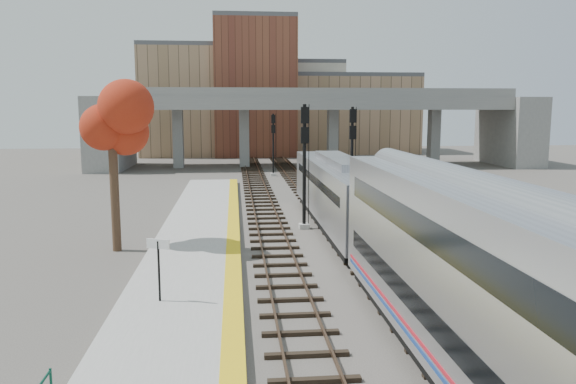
{
  "coord_description": "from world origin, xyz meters",
  "views": [
    {
      "loc": [
        -5.23,
        -24.26,
        7.21
      ],
      "look_at": [
        -2.23,
        6.99,
        2.5
      ],
      "focal_mm": 35.0,
      "sensor_mm": 36.0,
      "label": 1
    }
  ],
  "objects_px": {
    "locomotive": "(339,191)",
    "car_b": "(431,179)",
    "tree": "(111,120)",
    "car_c": "(453,174)",
    "coach": "(549,331)",
    "signal_mast_mid": "(352,159)",
    "car_a": "(430,183)",
    "signal_mast_far": "(273,146)",
    "signal_mast_near": "(304,167)"
  },
  "relations": [
    {
      "from": "locomotive",
      "to": "car_b",
      "type": "distance_m",
      "value": 21.32
    },
    {
      "from": "tree",
      "to": "car_c",
      "type": "height_order",
      "value": "tree"
    },
    {
      "from": "coach",
      "to": "car_c",
      "type": "bearing_deg",
      "value": 70.47
    },
    {
      "from": "car_b",
      "to": "car_c",
      "type": "relative_size",
      "value": 0.88
    },
    {
      "from": "signal_mast_mid",
      "to": "car_c",
      "type": "bearing_deg",
      "value": 48.0
    },
    {
      "from": "coach",
      "to": "signal_mast_mid",
      "type": "relative_size",
      "value": 3.43
    },
    {
      "from": "locomotive",
      "to": "car_a",
      "type": "distance_m",
      "value": 18.89
    },
    {
      "from": "signal_mast_far",
      "to": "car_b",
      "type": "bearing_deg",
      "value": -32.96
    },
    {
      "from": "signal_mast_near",
      "to": "car_c",
      "type": "relative_size",
      "value": 1.75
    },
    {
      "from": "signal_mast_mid",
      "to": "signal_mast_far",
      "type": "distance_m",
      "value": 21.14
    },
    {
      "from": "signal_mast_near",
      "to": "car_c",
      "type": "distance_m",
      "value": 27.35
    },
    {
      "from": "tree",
      "to": "coach",
      "type": "bearing_deg",
      "value": -56.38
    },
    {
      "from": "signal_mast_near",
      "to": "signal_mast_mid",
      "type": "height_order",
      "value": "signal_mast_near"
    },
    {
      "from": "signal_mast_mid",
      "to": "car_b",
      "type": "distance_m",
      "value": 15.6
    },
    {
      "from": "tree",
      "to": "car_c",
      "type": "xyz_separation_m",
      "value": [
        27.67,
        25.04,
        -5.99
      ]
    },
    {
      "from": "car_a",
      "to": "signal_mast_mid",
      "type": "bearing_deg",
      "value": -141.28
    },
    {
      "from": "car_a",
      "to": "car_b",
      "type": "distance_m",
      "value": 2.53
    },
    {
      "from": "signal_mast_far",
      "to": "car_c",
      "type": "height_order",
      "value": "signal_mast_far"
    },
    {
      "from": "signal_mast_near",
      "to": "signal_mast_far",
      "type": "xyz_separation_m",
      "value": [
        0.0,
        26.6,
        -0.56
      ]
    },
    {
      "from": "signal_mast_mid",
      "to": "coach",
      "type": "bearing_deg",
      "value": -94.01
    },
    {
      "from": "locomotive",
      "to": "signal_mast_near",
      "type": "bearing_deg",
      "value": 177.38
    },
    {
      "from": "car_c",
      "to": "coach",
      "type": "bearing_deg",
      "value": -95.95
    },
    {
      "from": "tree",
      "to": "car_a",
      "type": "bearing_deg",
      "value": 39.75
    },
    {
      "from": "signal_mast_far",
      "to": "car_a",
      "type": "bearing_deg",
      "value": -41.1
    },
    {
      "from": "coach",
      "to": "car_b",
      "type": "relative_size",
      "value": 6.7
    },
    {
      "from": "car_b",
      "to": "car_c",
      "type": "bearing_deg",
      "value": 22.33
    },
    {
      "from": "car_c",
      "to": "signal_mast_far",
      "type": "bearing_deg",
      "value": 175.17
    },
    {
      "from": "tree",
      "to": "signal_mast_far",
      "type": "bearing_deg",
      "value": 71.8
    },
    {
      "from": "car_b",
      "to": "car_c",
      "type": "distance_m",
      "value": 4.77
    },
    {
      "from": "signal_mast_mid",
      "to": "car_a",
      "type": "xyz_separation_m",
      "value": [
        9.06,
        9.26,
        -3.1
      ]
    },
    {
      "from": "locomotive",
      "to": "signal_mast_mid",
      "type": "bearing_deg",
      "value": 71.45
    },
    {
      "from": "signal_mast_near",
      "to": "car_a",
      "type": "xyz_separation_m",
      "value": [
        13.16,
        15.12,
        -3.19
      ]
    },
    {
      "from": "signal_mast_near",
      "to": "car_a",
      "type": "height_order",
      "value": "signal_mast_near"
    },
    {
      "from": "car_b",
      "to": "tree",
      "type": "bearing_deg",
      "value": -159.55
    },
    {
      "from": "tree",
      "to": "car_c",
      "type": "distance_m",
      "value": 37.8
    },
    {
      "from": "coach",
      "to": "car_a",
      "type": "bearing_deg",
      "value": 73.7
    },
    {
      "from": "coach",
      "to": "tree",
      "type": "relative_size",
      "value": 2.79
    },
    {
      "from": "locomotive",
      "to": "tree",
      "type": "xyz_separation_m",
      "value": [
        -12.25,
        -4.18,
        4.36
      ]
    },
    {
      "from": "tree",
      "to": "car_a",
      "type": "height_order",
      "value": "tree"
    },
    {
      "from": "locomotive",
      "to": "coach",
      "type": "relative_size",
      "value": 0.76
    },
    {
      "from": "signal_mast_far",
      "to": "car_a",
      "type": "distance_m",
      "value": 17.66
    },
    {
      "from": "signal_mast_far",
      "to": "tree",
      "type": "xyz_separation_m",
      "value": [
        -10.15,
        -30.87,
        3.44
      ]
    },
    {
      "from": "signal_mast_far",
      "to": "car_b",
      "type": "distance_m",
      "value": 16.97
    },
    {
      "from": "locomotive",
      "to": "coach",
      "type": "xyz_separation_m",
      "value": [
        -0.0,
        -22.61,
        0.52
      ]
    },
    {
      "from": "coach",
      "to": "car_a",
      "type": "xyz_separation_m",
      "value": [
        11.06,
        37.82,
        -2.23
      ]
    },
    {
      "from": "car_c",
      "to": "car_a",
      "type": "bearing_deg",
      "value": -114.07
    },
    {
      "from": "locomotive",
      "to": "car_a",
      "type": "height_order",
      "value": "locomotive"
    },
    {
      "from": "coach",
      "to": "signal_mast_far",
      "type": "xyz_separation_m",
      "value": [
        -2.1,
        49.3,
        0.4
      ]
    },
    {
      "from": "signal_mast_mid",
      "to": "signal_mast_far",
      "type": "relative_size",
      "value": 1.1
    },
    {
      "from": "locomotive",
      "to": "signal_mast_far",
      "type": "bearing_deg",
      "value": 94.5
    }
  ]
}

